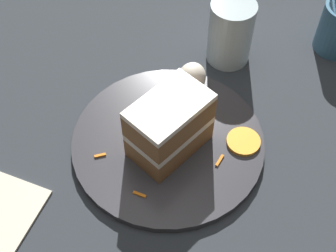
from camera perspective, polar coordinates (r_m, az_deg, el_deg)
ground_plane at (r=0.72m, az=1.42°, el=-7.99°), size 6.00×6.00×0.00m
dining_table at (r=0.71m, az=1.45°, el=-7.33°), size 1.09×1.13×0.03m
plate at (r=0.72m, az=-0.00°, el=-1.96°), size 0.30×0.30×0.01m
cake_slice at (r=0.67m, az=0.17°, el=0.01°), size 0.13×0.10×0.10m
cream_dollop at (r=0.76m, az=2.92°, el=5.90°), size 0.05×0.04×0.05m
orange_garnish at (r=0.72m, az=9.18°, el=-1.87°), size 0.05×0.05×0.01m
carrot_shreds_scatter at (r=0.72m, az=-2.04°, el=-1.58°), size 0.21×0.17×0.00m
drinking_glass at (r=0.82m, az=7.57°, el=10.85°), size 0.08×0.08×0.11m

